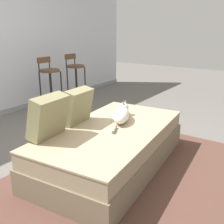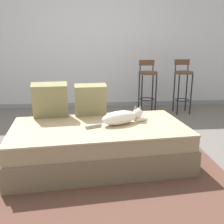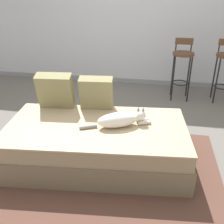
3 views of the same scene
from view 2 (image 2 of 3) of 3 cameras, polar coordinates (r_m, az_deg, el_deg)
The scene contains 10 objects.
ground_plane at distance 3.36m, azimuth -3.03°, elevation -7.91°, with size 16.00×16.00×0.00m, color #66605B.
wall_back_panel at distance 5.34m, azimuth -4.17°, elevation 14.98°, with size 8.00×0.10×2.60m, color silver.
wall_baseboard_trim at distance 5.44m, azimuth -3.90°, elevation 1.64°, with size 8.00×0.02×0.09m, color gray.
area_rug at distance 2.73m, azimuth -2.46°, elevation -13.60°, with size 2.59×2.11×0.01m, color brown.
couch at distance 2.91m, azimuth -2.79°, elevation -6.96°, with size 1.98×1.18×0.44m.
throw_pillow_corner at distance 3.15m, azimuth -13.32°, elevation 2.54°, with size 0.42×0.27×0.43m.
throw_pillow_middle at distance 3.16m, azimuth -4.73°, elevation 2.67°, with size 0.39×0.24×0.39m.
cat at distance 2.86m, azimuth 2.14°, elevation -1.15°, with size 0.71×0.35×0.19m.
bar_stool_near_window at distance 4.85m, azimuth 7.74°, elevation 6.87°, with size 0.34×0.34×0.98m.
bar_stool_by_doorway at distance 5.04m, azimuth 15.21°, elevation 6.82°, with size 0.34×0.34×0.99m.
Camera 2 is at (-0.10, -3.09, 1.32)m, focal length 42.00 mm.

